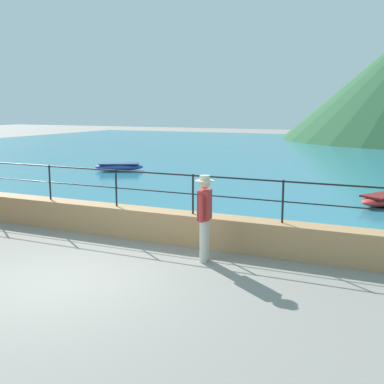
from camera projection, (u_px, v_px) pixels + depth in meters
name	position (u px, v px, depth m)	size (l,w,h in m)	color
ground_plane	(65.00, 282.00, 8.59)	(120.00, 120.00, 0.00)	gray
promenade_wall	(154.00, 224.00, 11.39)	(20.00, 0.56, 0.70)	tan
railing	(153.00, 183.00, 11.22)	(18.44, 0.04, 0.90)	black
lake_water	(324.00, 154.00, 31.66)	(64.00, 44.32, 0.06)	teal
person_walking	(205.00, 214.00, 9.63)	(0.38, 0.56, 1.75)	beige
boat_0	(119.00, 167.00, 23.22)	(2.46, 1.82, 0.36)	#2D4C9E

